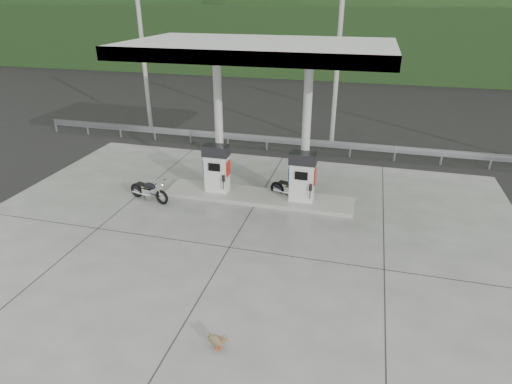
% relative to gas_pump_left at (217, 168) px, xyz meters
% --- Properties ---
extents(ground, '(160.00, 160.00, 0.00)m').
position_rel_gas_pump_left_xyz_m(ground, '(1.60, -2.50, -1.07)').
color(ground, black).
rests_on(ground, ground).
extents(forecourt_apron, '(18.00, 14.00, 0.02)m').
position_rel_gas_pump_left_xyz_m(forecourt_apron, '(1.60, -2.50, -1.06)').
color(forecourt_apron, slate).
rests_on(forecourt_apron, ground).
extents(pump_island, '(7.00, 1.40, 0.15)m').
position_rel_gas_pump_left_xyz_m(pump_island, '(1.60, 0.00, -0.98)').
color(pump_island, gray).
rests_on(pump_island, forecourt_apron).
extents(gas_pump_left, '(0.95, 0.55, 1.80)m').
position_rel_gas_pump_left_xyz_m(gas_pump_left, '(0.00, 0.00, 0.00)').
color(gas_pump_left, silver).
rests_on(gas_pump_left, pump_island).
extents(gas_pump_right, '(0.95, 0.55, 1.80)m').
position_rel_gas_pump_left_xyz_m(gas_pump_right, '(3.20, 0.00, 0.00)').
color(gas_pump_right, silver).
rests_on(gas_pump_right, pump_island).
extents(canopy_column_left, '(0.30, 0.30, 5.00)m').
position_rel_gas_pump_left_xyz_m(canopy_column_left, '(0.00, 0.40, 1.60)').
color(canopy_column_left, silver).
rests_on(canopy_column_left, pump_island).
extents(canopy_column_right, '(0.30, 0.30, 5.00)m').
position_rel_gas_pump_left_xyz_m(canopy_column_right, '(3.20, 0.40, 1.60)').
color(canopy_column_right, silver).
rests_on(canopy_column_right, pump_island).
extents(canopy_roof, '(8.50, 5.00, 0.40)m').
position_rel_gas_pump_left_xyz_m(canopy_roof, '(1.60, 0.00, 4.30)').
color(canopy_roof, beige).
rests_on(canopy_roof, canopy_column_left).
extents(guardrail, '(26.00, 0.16, 1.42)m').
position_rel_gas_pump_left_xyz_m(guardrail, '(1.60, 5.50, -0.36)').
color(guardrail, gray).
rests_on(guardrail, ground).
extents(road, '(60.00, 7.00, 0.01)m').
position_rel_gas_pump_left_xyz_m(road, '(1.60, 9.00, -1.07)').
color(road, black).
rests_on(road, ground).
extents(utility_pole_a, '(0.22, 0.22, 8.00)m').
position_rel_gas_pump_left_xyz_m(utility_pole_a, '(-6.40, 7.00, 2.93)').
color(utility_pole_a, '#969590').
rests_on(utility_pole_a, ground).
extents(utility_pole_b, '(0.22, 0.22, 8.00)m').
position_rel_gas_pump_left_xyz_m(utility_pole_b, '(3.60, 7.00, 2.93)').
color(utility_pole_b, '#969590').
rests_on(utility_pole_b, ground).
extents(tree_band, '(80.00, 6.00, 6.00)m').
position_rel_gas_pump_left_xyz_m(tree_band, '(1.60, 27.50, 1.93)').
color(tree_band, black).
rests_on(tree_band, ground).
extents(forested_hills, '(100.00, 40.00, 140.00)m').
position_rel_gas_pump_left_xyz_m(forested_hills, '(1.60, 57.50, -1.07)').
color(forested_hills, black).
rests_on(forested_hills, ground).
extents(motorcycle_left, '(1.74, 0.94, 0.79)m').
position_rel_gas_pump_left_xyz_m(motorcycle_left, '(-2.25, -1.17, -0.66)').
color(motorcycle_left, black).
rests_on(motorcycle_left, forecourt_apron).
extents(motorcycle_right, '(1.73, 1.00, 0.78)m').
position_rel_gas_pump_left_xyz_m(motorcycle_right, '(2.78, 0.29, -0.66)').
color(motorcycle_right, black).
rests_on(motorcycle_right, forecourt_apron).
extents(duck, '(0.55, 0.31, 0.38)m').
position_rel_gas_pump_left_xyz_m(duck, '(2.58, -7.39, -0.86)').
color(duck, brown).
rests_on(duck, forecourt_apron).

